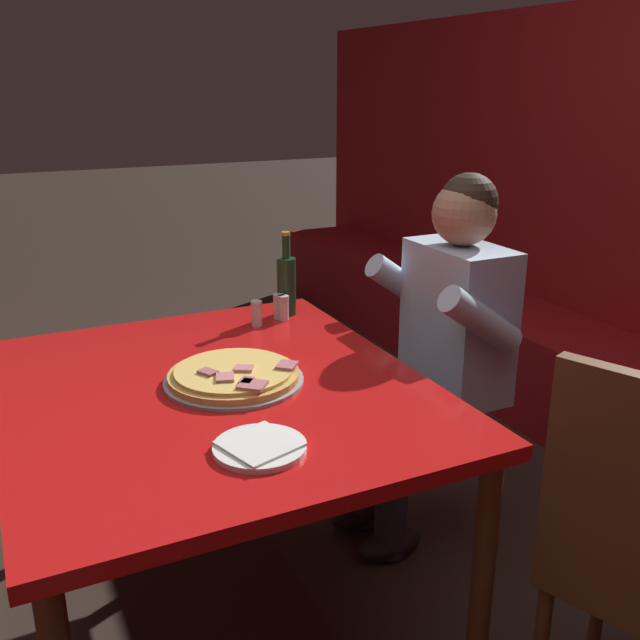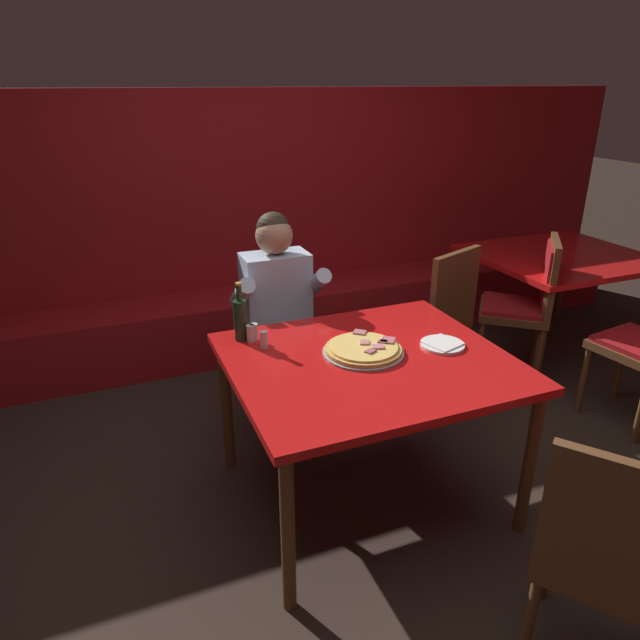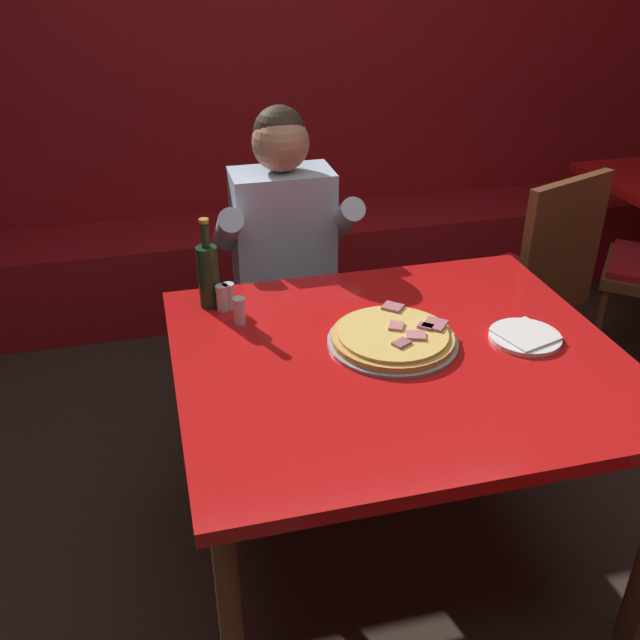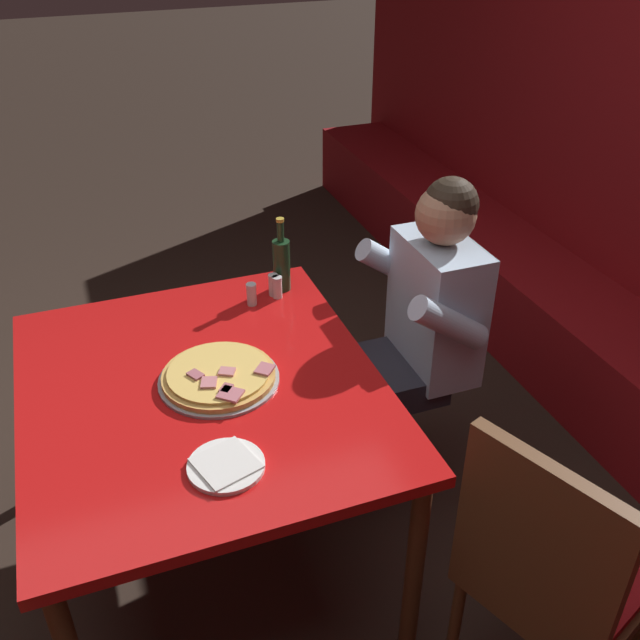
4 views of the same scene
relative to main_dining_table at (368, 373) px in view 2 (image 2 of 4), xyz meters
The scene contains 15 objects.
ground_plane 0.70m from the main_dining_table, ahead, with size 24.00×24.00×0.00m, color #33261E.
booth_wall_panel 2.19m from the main_dining_table, 90.00° to the left, with size 6.80×0.16×1.90m, color maroon.
booth_bench 1.92m from the main_dining_table, 90.00° to the left, with size 6.46×0.48×0.46m, color maroon.
main_dining_table is the anchor object (origin of this frame).
pizza 0.11m from the main_dining_table, 88.96° to the left, with size 0.38×0.38×0.05m.
plate_white_paper 0.39m from the main_dining_table, ahead, with size 0.21×0.21×0.02m.
beer_bottle 0.67m from the main_dining_table, 138.91° to the left, with size 0.07×0.07×0.29m.
shaker_oregano 0.59m from the main_dining_table, 138.03° to the left, with size 0.04×0.04×0.09m.
shaker_parmesan 0.60m from the main_dining_table, 140.06° to the left, with size 0.04×0.04×0.09m.
shaker_black_pepper 0.51m from the main_dining_table, 145.58° to the left, with size 0.04×0.04×0.09m.
diner_seated_blue_shirt 0.84m from the main_dining_table, 100.32° to the left, with size 0.53×0.53×1.27m.
dining_chair_side_aisle 1.12m from the main_dining_table, 40.82° to the left, with size 0.57×0.57×1.02m.
dining_chair_far_left 1.19m from the main_dining_table, 75.43° to the right, with size 0.62×0.62×0.98m.
dining_chair_by_booth 1.70m from the main_dining_table, 24.60° to the left, with size 0.62×0.62×1.01m.
background_dining_table 2.29m from the main_dining_table, 25.52° to the left, with size 1.20×1.07×0.77m.
Camera 2 is at (-1.08, -2.07, 1.94)m, focal length 32.00 mm.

